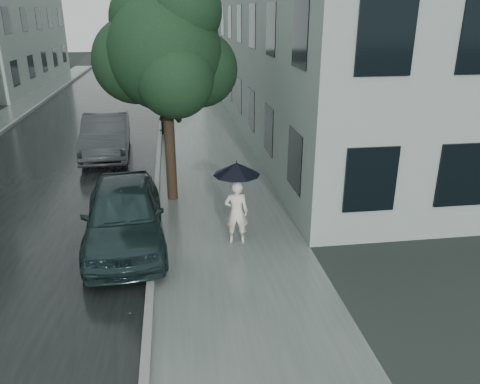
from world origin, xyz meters
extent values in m
plane|color=black|center=(0.00, 0.00, 0.00)|extent=(120.00, 120.00, 0.00)
cube|color=slate|center=(0.25, 12.00, 0.00)|extent=(3.50, 60.00, 0.01)
cube|color=slate|center=(-1.57, 12.00, 0.07)|extent=(0.15, 60.00, 0.15)
cube|color=black|center=(-5.08, 12.00, 0.00)|extent=(6.85, 60.00, 0.00)
cube|color=gray|center=(5.50, 19.50, 4.50)|extent=(7.00, 36.00, 9.00)
cube|color=black|center=(2.02, 19.50, 4.50)|extent=(0.08, 32.40, 7.20)
cube|color=black|center=(-10.32, 30.00, 4.00)|extent=(0.08, 16.20, 6.40)
imported|color=silver|center=(0.36, 2.00, 0.77)|extent=(0.59, 0.42, 1.52)
cylinder|color=black|center=(0.37, 1.99, 1.35)|extent=(0.02, 0.02, 0.68)
cone|color=black|center=(0.37, 1.99, 1.83)|extent=(1.35, 1.35, 0.28)
cylinder|color=black|center=(0.37, 1.99, 1.99)|extent=(0.02, 0.02, 0.08)
cylinder|color=black|center=(0.37, 1.99, 0.98)|extent=(0.03, 0.03, 0.06)
cylinder|color=#332619|center=(-1.10, 5.01, 1.46)|extent=(0.29, 0.29, 2.92)
sphere|color=#1B3C21|center=(-1.10, 5.01, 4.07)|extent=(2.98, 2.98, 2.98)
sphere|color=#1B3C21|center=(-0.17, 5.35, 3.61)|extent=(2.06, 2.06, 2.06)
sphere|color=#1B3C21|center=(-1.90, 5.47, 3.85)|extent=(2.30, 2.30, 2.30)
sphere|color=#1B3C21|center=(-0.87, 4.20, 3.49)|extent=(1.94, 1.94, 1.94)
sphere|color=#1B3C21|center=(-1.44, 5.69, 4.88)|extent=(2.18, 2.18, 2.18)
sphere|color=#1B3C21|center=(-0.53, 4.78, 5.10)|extent=(1.85, 1.85, 1.85)
cylinder|color=black|center=(-1.45, 12.81, 2.54)|extent=(0.12, 0.12, 5.08)
cylinder|color=black|center=(-1.45, 12.81, 0.10)|extent=(0.28, 0.28, 0.20)
cylinder|color=black|center=(-1.70, 12.84, 5.08)|extent=(0.51, 0.16, 0.08)
sphere|color=silver|center=(-1.99, 12.89, 5.03)|extent=(0.32, 0.32, 0.32)
imported|color=#1A2B2D|center=(-2.20, 2.33, 0.75)|extent=(2.07, 4.50, 1.50)
imported|color=#272B2D|center=(-3.50, 9.88, 0.76)|extent=(1.82, 4.66, 1.51)
camera|label=1|loc=(-0.96, -7.77, 5.08)|focal=35.00mm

